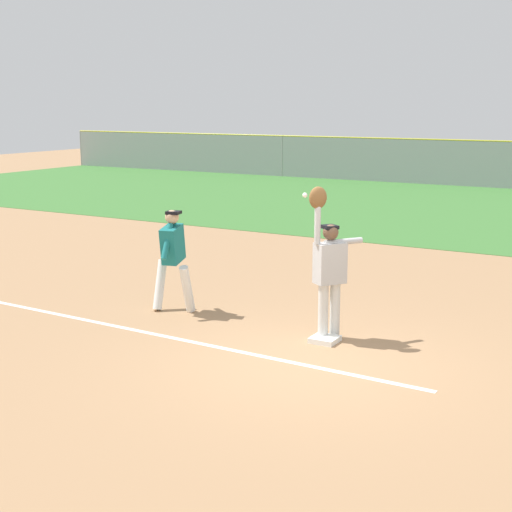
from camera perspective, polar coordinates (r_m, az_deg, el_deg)
ground_plane at (r=10.25m, az=4.31°, el=-8.11°), size 73.33×73.33×0.00m
chalk_foul_line at (r=12.59m, az=-13.38°, el=-4.62°), size 12.00×0.49×0.01m
first_base at (r=11.11m, az=5.24°, el=-6.32°), size 0.38×0.38×0.08m
fielder at (r=10.99m, az=5.55°, el=-0.70°), size 0.60×0.80×2.28m
runner at (r=12.51m, az=-6.33°, el=0.20°), size 0.83×0.84×1.72m
baseball at (r=11.05m, az=3.73°, el=4.63°), size 0.07×0.07×0.07m
parked_car_red at (r=36.47m, az=16.43°, el=6.73°), size 4.48×2.28×1.25m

